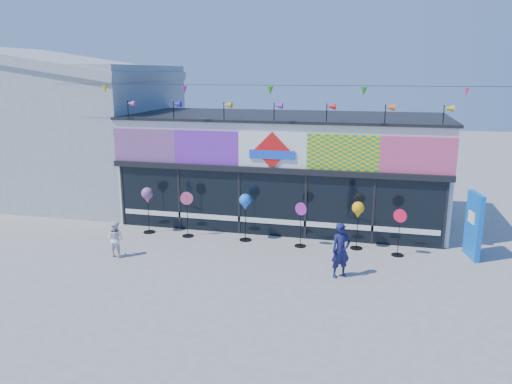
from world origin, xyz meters
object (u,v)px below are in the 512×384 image
(spinner_3, at_px, (301,223))
(child, at_px, (116,239))
(spinner_1, at_px, (187,213))
(spinner_2, at_px, (245,203))
(spinner_0, at_px, (147,197))
(spinner_4, at_px, (358,211))
(spinner_5, at_px, (399,231))
(blue_sign, at_px, (474,225))
(adult_man, at_px, (341,250))

(spinner_3, xyz_separation_m, child, (-5.56, -2.30, -0.23))
(spinner_1, relative_size, spinner_2, 0.98)
(spinner_0, xyz_separation_m, spinner_4, (7.45, 0.06, -0.06))
(spinner_5, bearing_deg, child, -165.94)
(blue_sign, bearing_deg, spinner_1, 169.52)
(spinner_4, xyz_separation_m, child, (-7.40, -2.52, -0.71))
(spinner_0, bearing_deg, child, -88.84)
(child, bearing_deg, adult_man, -171.55)
(spinner_2, bearing_deg, spinner_1, -178.00)
(spinner_0, xyz_separation_m, spinner_3, (5.61, -0.17, -0.55))
(spinner_1, distance_m, spinner_5, 7.23)
(spinner_0, distance_m, spinner_3, 5.64)
(spinner_4, relative_size, spinner_5, 1.05)
(spinner_5, height_order, child, spinner_5)
(adult_man, relative_size, child, 1.38)
(child, bearing_deg, spinner_4, -152.95)
(spinner_0, bearing_deg, adult_man, -18.93)
(spinner_0, height_order, spinner_4, spinner_0)
(spinner_0, xyz_separation_m, spinner_2, (3.65, -0.00, -0.02))
(spinner_1, bearing_deg, blue_sign, 1.23)
(spinner_1, xyz_separation_m, spinner_2, (2.11, 0.07, 0.47))
(blue_sign, height_order, spinner_2, blue_sign)
(spinner_4, bearing_deg, spinner_3, -172.93)
(spinner_1, height_order, spinner_4, spinner_1)
(blue_sign, height_order, spinner_1, blue_sign)
(spinner_2, distance_m, spinner_5, 5.15)
(spinner_1, bearing_deg, adult_man, -22.97)
(blue_sign, xyz_separation_m, spinner_1, (-9.47, -0.20, -0.19))
(spinner_1, relative_size, spinner_5, 1.06)
(blue_sign, xyz_separation_m, child, (-10.96, -2.59, -0.47))
(blue_sign, height_order, spinner_4, blue_sign)
(spinner_3, height_order, spinner_4, spinner_4)
(adult_man, xyz_separation_m, child, (-7.05, -0.03, -0.22))
(spinner_1, distance_m, spinner_3, 4.07)
(spinner_2, height_order, adult_man, spinner_2)
(spinner_4, relative_size, child, 1.40)
(spinner_5, bearing_deg, spinner_1, 178.37)
(spinner_1, bearing_deg, spinner_3, -1.29)
(adult_man, bearing_deg, spinner_1, 124.07)
(spinner_5, distance_m, adult_man, 2.72)
(blue_sign, relative_size, spinner_4, 1.30)
(blue_sign, distance_m, spinner_2, 7.37)
(spinner_1, relative_size, child, 1.41)
(adult_man, bearing_deg, spinner_4, 49.12)
(spinner_4, bearing_deg, spinner_0, -179.55)
(spinner_1, distance_m, child, 2.83)
(spinner_3, bearing_deg, spinner_0, 178.26)
(blue_sign, bearing_deg, spinner_4, 169.36)
(spinner_2, height_order, spinner_3, spinner_2)
(blue_sign, distance_m, spinner_1, 9.48)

